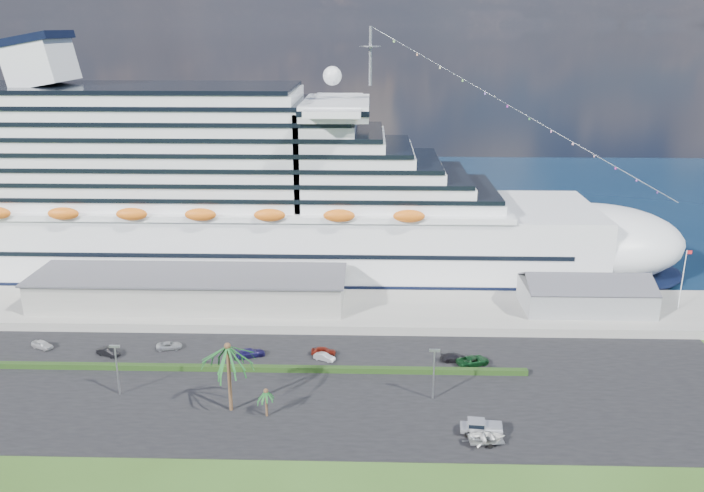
{
  "coord_description": "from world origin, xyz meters",
  "views": [
    {
      "loc": [
        10.29,
        -84.25,
        54.16
      ],
      "look_at": [
        7.1,
        30.0,
        17.29
      ],
      "focal_mm": 35.0,
      "sensor_mm": 36.0,
      "label": 1
    }
  ],
  "objects_px": {
    "cruise_ship": "(228,201)",
    "boat_trailer": "(487,437)",
    "pickup_truck": "(481,427)",
    "parked_car_3": "(251,353)"
  },
  "relations": [
    {
      "from": "parked_car_3",
      "to": "boat_trailer",
      "type": "height_order",
      "value": "boat_trailer"
    },
    {
      "from": "cruise_ship",
      "to": "parked_car_3",
      "type": "relative_size",
      "value": 38.75
    },
    {
      "from": "parked_car_3",
      "to": "boat_trailer",
      "type": "xyz_separation_m",
      "value": [
        36.2,
        -24.87,
        0.41
      ]
    },
    {
      "from": "cruise_ship",
      "to": "boat_trailer",
      "type": "xyz_separation_m",
      "value": [
        47.74,
        -67.82,
        -15.45
      ]
    },
    {
      "from": "cruise_ship",
      "to": "pickup_truck",
      "type": "bearing_deg",
      "value": -54.03
    },
    {
      "from": "cruise_ship",
      "to": "boat_trailer",
      "type": "height_order",
      "value": "cruise_ship"
    },
    {
      "from": "cruise_ship",
      "to": "parked_car_3",
      "type": "height_order",
      "value": "cruise_ship"
    },
    {
      "from": "cruise_ship",
      "to": "pickup_truck",
      "type": "height_order",
      "value": "cruise_ship"
    },
    {
      "from": "boat_trailer",
      "to": "pickup_truck",
      "type": "bearing_deg",
      "value": 99.11
    },
    {
      "from": "pickup_truck",
      "to": "parked_car_3",
      "type": "bearing_deg",
      "value": 148.11
    }
  ]
}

